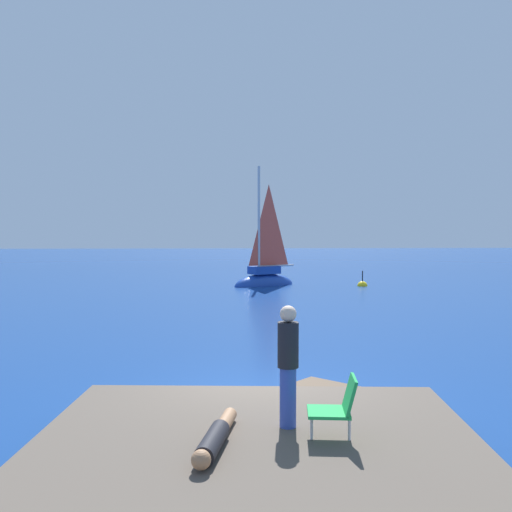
# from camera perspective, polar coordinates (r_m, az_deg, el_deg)

# --- Properties ---
(ground_plane) EXTENTS (160.00, 160.00, 0.00)m
(ground_plane) POSITION_cam_1_polar(r_m,az_deg,el_deg) (10.36, 0.83, -15.05)
(ground_plane) COLOR navy
(shore_ledge) EXTENTS (5.96, 4.93, 0.55)m
(shore_ledge) POSITION_cam_1_polar(r_m,az_deg,el_deg) (7.49, 0.12, -20.00)
(shore_ledge) COLOR brown
(shore_ledge) RESTS_ON ground
(boulder_seaward) EXTENTS (1.87, 1.87, 0.88)m
(boulder_seaward) POSITION_cam_1_polar(r_m,az_deg,el_deg) (10.01, 6.91, -15.71)
(boulder_seaward) COLOR brown
(boulder_seaward) RESTS_ON ground
(boulder_inland) EXTENTS (1.48, 1.61, 0.93)m
(boulder_inland) POSITION_cam_1_polar(r_m,az_deg,el_deg) (10.04, -12.85, -15.72)
(boulder_inland) COLOR brown
(boulder_inland) RESTS_ON ground
(sailboat_near) EXTENTS (3.96, 3.06, 7.28)m
(sailboat_near) POSITION_cam_1_polar(r_m,az_deg,el_deg) (31.09, 0.88, -2.32)
(sailboat_near) COLOR #193D99
(sailboat_near) RESTS_ON ground
(person_sunbather) EXTENTS (0.53, 1.75, 0.25)m
(person_sunbather) POSITION_cam_1_polar(r_m,az_deg,el_deg) (7.02, -4.24, -18.17)
(person_sunbather) COLOR black
(person_sunbather) RESTS_ON shore_ledge
(person_standing) EXTENTS (0.28, 0.28, 1.62)m
(person_standing) POSITION_cam_1_polar(r_m,az_deg,el_deg) (7.48, 3.31, -10.84)
(person_standing) COLOR #334CB2
(person_standing) RESTS_ON shore_ledge
(beach_chair) EXTENTS (0.64, 0.54, 0.80)m
(beach_chair) POSITION_cam_1_polar(r_m,az_deg,el_deg) (7.21, 8.40, -14.88)
(beach_chair) COLOR green
(beach_chair) RESTS_ON shore_ledge
(marker_buoy) EXTENTS (0.56, 0.56, 1.13)m
(marker_buoy) POSITION_cam_1_polar(r_m,az_deg,el_deg) (31.34, 10.86, -3.04)
(marker_buoy) COLOR yellow
(marker_buoy) RESTS_ON ground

